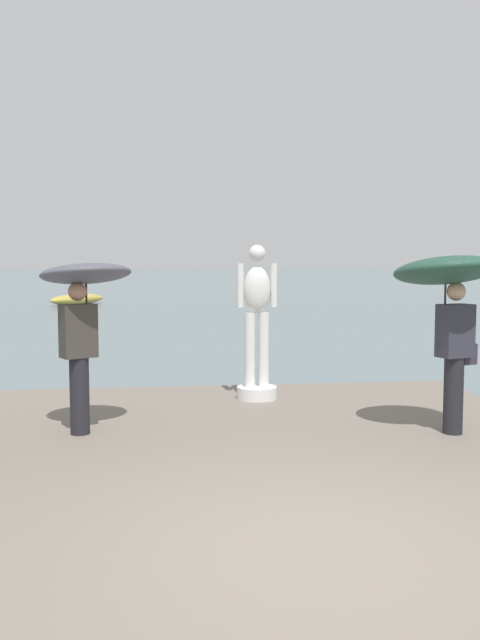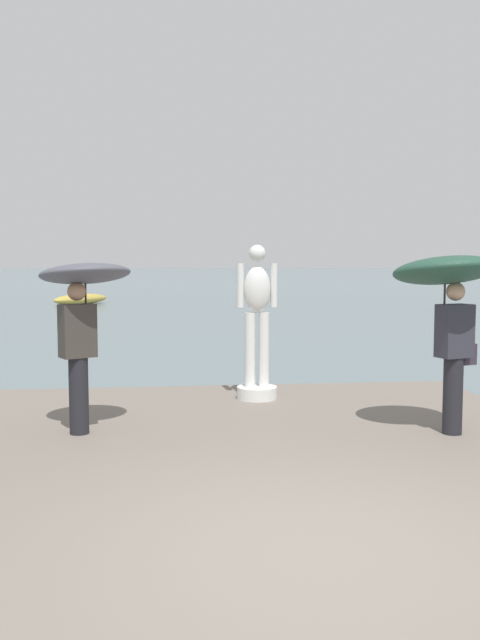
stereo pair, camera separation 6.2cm
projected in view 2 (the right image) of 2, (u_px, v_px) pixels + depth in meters
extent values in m
plane|color=slate|center=(181.00, 297.00, 44.30)|extent=(400.00, 400.00, 0.00)
cube|color=#70665B|center=(279.00, 497.00, 6.25)|extent=(7.07, 9.18, 0.40)
cylinder|color=silver|center=(257.00, 393.00, 9.71)|extent=(0.57, 0.57, 0.17)
cylinder|color=silver|center=(250.00, 350.00, 9.65)|extent=(0.15, 0.15, 1.06)
cylinder|color=silver|center=(264.00, 350.00, 9.67)|extent=(0.15, 0.15, 1.06)
ellipsoid|color=silver|center=(257.00, 289.00, 9.59)|extent=(0.38, 0.26, 0.66)
sphere|color=silver|center=(257.00, 253.00, 9.54)|extent=(0.24, 0.24, 0.24)
cylinder|color=silver|center=(240.00, 285.00, 9.56)|extent=(0.10, 0.10, 0.62)
cylinder|color=silver|center=(274.00, 285.00, 9.61)|extent=(0.10, 0.10, 0.62)
cylinder|color=black|center=(79.00, 396.00, 7.71)|extent=(0.22, 0.22, 0.88)
cube|color=#38332D|center=(77.00, 331.00, 7.65)|extent=(0.45, 0.39, 0.60)
sphere|color=#A87A5B|center=(77.00, 291.00, 7.61)|extent=(0.21, 0.21, 0.21)
cylinder|color=#262626|center=(86.00, 302.00, 7.72)|extent=(0.02, 0.02, 0.54)
ellipsoid|color=#4C4C56|center=(85.00, 274.00, 7.69)|extent=(1.39, 1.40, 0.34)
cylinder|color=black|center=(453.00, 396.00, 7.71)|extent=(0.22, 0.22, 0.88)
cube|color=#2D2D38|center=(455.00, 331.00, 7.64)|extent=(0.43, 0.34, 0.60)
sphere|color=tan|center=(456.00, 291.00, 7.60)|extent=(0.21, 0.21, 0.21)
cylinder|color=#262626|center=(444.00, 302.00, 7.60)|extent=(0.02, 0.02, 0.55)
ellipsoid|color=#234738|center=(445.00, 271.00, 7.57)|extent=(1.45, 1.47, 0.46)
cube|color=#332838|center=(468.00, 354.00, 7.77)|extent=(0.20, 0.15, 0.24)
ellipsoid|color=#B2993D|center=(81.00, 299.00, 36.87)|extent=(3.22, 3.70, 0.60)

